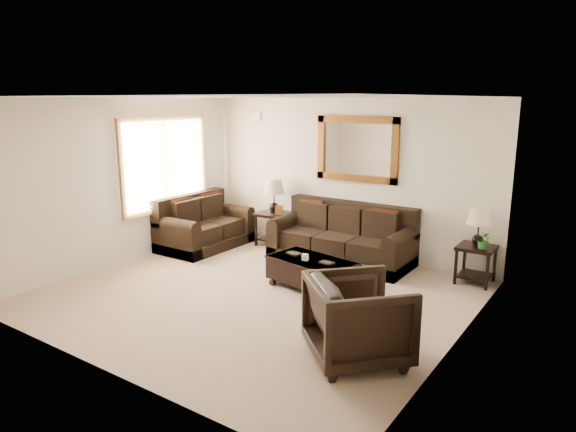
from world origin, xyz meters
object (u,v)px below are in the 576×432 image
Objects in this scene: loveseat at (203,228)px; coffee_table at (311,270)px; end_table_right at (478,234)px; armchair at (358,315)px; sofa at (342,241)px; end_table_left at (274,202)px.

coffee_table is (2.78, -0.69, -0.09)m from loveseat.
loveseat is 2.87m from coffee_table.
end_table_right reaches higher than armchair.
end_table_right reaches higher than sofa.
coffee_table is at bearing -40.79° from end_table_left.
armchair is (4.30, -2.21, 0.14)m from loveseat.
loveseat is at bearing 16.23° from armchair.
coffee_table is at bearing -1.68° from armchair.
coffee_table is 1.38× the size of armchair.
end_table_right reaches higher than loveseat.
end_table_right is at bearing 4.38° from sofa.
sofa is 1.89× the size of end_table_left.
end_table_left is at bearing -179.61° from end_table_right.
armchair is at bearing -97.29° from end_table_right.
loveseat is 4.83m from armchair.
end_table_right is at bearing -53.81° from armchair.
end_table_right is 1.17× the size of armchair.
armchair is at bearing -42.90° from end_table_left.
end_table_left is at bearing 174.74° from sofa.
end_table_left is 1.28× the size of armchair.
loveseat is 1.26× the size of coffee_table.
loveseat is 1.40m from end_table_left.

